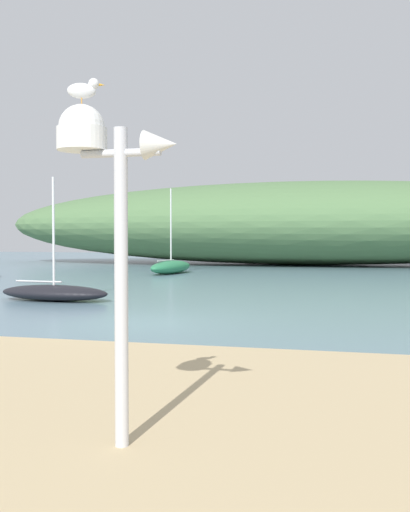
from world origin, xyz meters
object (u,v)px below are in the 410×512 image
(seagull_on_radar, at_px, (84,89))
(mast_structure, at_px, (101,171))
(sailboat_by_sandbar, at_px, (171,267))
(sailboat_far_left, at_px, (54,292))

(seagull_on_radar, bearing_deg, mast_structure, -2.63)
(mast_structure, relative_size, sailboat_by_sandbar, 0.64)
(mast_structure, bearing_deg, sailboat_far_left, 119.91)
(seagull_on_radar, bearing_deg, sailboat_by_sandbar, 105.53)
(sailboat_by_sandbar, distance_m, sailboat_far_left, 14.17)
(seagull_on_radar, bearing_deg, sailboat_far_left, 119.36)
(seagull_on_radar, xyz_separation_m, sailboat_far_left, (-6.92, 12.31, -3.07))
(mast_structure, relative_size, seagull_on_radar, 9.25)
(seagull_on_radar, relative_size, sailboat_far_left, 0.08)
(mast_structure, xyz_separation_m, sailboat_far_left, (-7.09, 12.32, -2.35))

